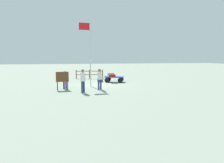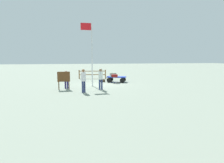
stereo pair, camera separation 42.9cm
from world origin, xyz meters
name	(u,v)px [view 1 (the left image)]	position (x,y,z in m)	size (l,w,h in m)	color
ground_plane	(100,84)	(0.00, 0.00, 0.00)	(120.00, 120.00, 0.00)	gray
luggage_cart	(114,78)	(-1.73, -1.31, 0.45)	(2.24, 1.74, 0.62)	blue
suitcase_navy	(111,75)	(-1.41, -1.42, 0.80)	(0.68, 0.41, 0.36)	#40371C
suitcase_olive	(112,76)	(-1.42, -0.66, 0.77)	(0.69, 0.49, 0.28)	maroon
suitcase_tan	(111,75)	(-1.33, -1.20, 0.78)	(0.64, 0.41, 0.32)	gray
suitcase_grey	(100,81)	(-0.25, -1.65, 0.15)	(0.59, 0.42, 0.30)	#463723
worker_lead	(83,79)	(2.00, 4.42, 1.09)	(0.53, 0.53, 1.81)	navy
worker_trailing	(100,77)	(0.54, 3.26, 1.04)	(0.42, 0.42, 1.76)	navy
worker_supervisor	(65,79)	(3.40, 2.17, 0.89)	(0.44, 0.44, 1.54)	navy
flagpole	(89,48)	(1.20, 1.18, 3.52)	(1.04, 0.11, 5.88)	silver
signboard	(62,78)	(3.58, 2.72, 0.99)	(1.04, 0.10, 1.52)	#4C3319
wooden_fence	(89,74)	(0.55, -5.33, 0.64)	(3.42, 0.54, 1.12)	brown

